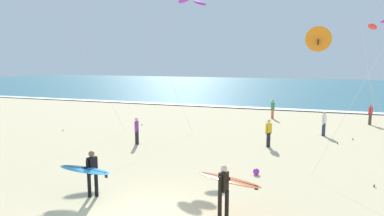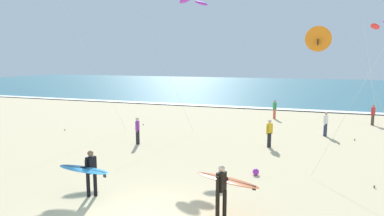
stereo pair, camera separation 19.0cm
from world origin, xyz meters
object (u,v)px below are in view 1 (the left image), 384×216
(bystander_yellow_top, at_px, (269,133))
(bystander_red_top, at_px, (370,114))
(kite_delta_amber_distant, at_px, (319,40))
(surfer_lead, at_px, (88,170))
(bystander_white_top, at_px, (324,124))
(bystander_purple_top, at_px, (137,131))
(surfer_trailing, at_px, (226,184))
(kite_arc_emerald_far, at_px, (192,0))
(bystander_green_top, at_px, (273,109))
(beach_ball, at_px, (256,172))

(bystander_yellow_top, height_order, bystander_red_top, same)
(kite_delta_amber_distant, xyz_separation_m, bystander_yellow_top, (-2.28, 4.51, -4.88))
(bystander_yellow_top, bearing_deg, surfer_lead, -119.21)
(bystander_red_top, bearing_deg, bystander_white_top, -124.28)
(bystander_purple_top, bearing_deg, surfer_trailing, -45.83)
(bystander_white_top, bearing_deg, kite_arc_emerald_far, -165.54)
(bystander_white_top, height_order, bystander_green_top, same)
(kite_arc_emerald_far, height_order, kite_delta_amber_distant, kite_arc_emerald_far)
(bystander_red_top, bearing_deg, bystander_purple_top, -141.61)
(surfer_lead, distance_m, bystander_yellow_top, 10.73)
(surfer_lead, height_order, bystander_red_top, surfer_lead)
(surfer_lead, relative_size, beach_ball, 8.30)
(surfer_lead, bearing_deg, bystander_green_top, 76.58)
(kite_delta_amber_distant, height_order, bystander_green_top, kite_delta_amber_distant)
(surfer_lead, xyz_separation_m, beach_ball, (5.25, 4.45, -0.91))
(bystander_purple_top, bearing_deg, bystander_yellow_top, 14.09)
(beach_ball, bearing_deg, surfer_trailing, -95.10)
(surfer_lead, height_order, bystander_yellow_top, surfer_lead)
(kite_delta_amber_distant, height_order, beach_ball, kite_delta_amber_distant)
(bystander_yellow_top, relative_size, bystander_green_top, 1.00)
(kite_arc_emerald_far, distance_m, kite_delta_amber_distant, 10.31)
(bystander_yellow_top, bearing_deg, bystander_purple_top, -165.91)
(bystander_white_top, relative_size, bystander_green_top, 1.00)
(surfer_trailing, height_order, bystander_red_top, surfer_trailing)
(bystander_white_top, height_order, beach_ball, bystander_white_top)
(surfer_trailing, height_order, bystander_yellow_top, surfer_trailing)
(bystander_green_top, bearing_deg, surfer_lead, -103.42)
(kite_arc_emerald_far, relative_size, bystander_purple_top, 5.66)
(bystander_white_top, bearing_deg, surfer_trailing, -104.71)
(bystander_white_top, distance_m, beach_ball, 9.52)
(beach_ball, bearing_deg, kite_delta_amber_distant, 10.32)
(bystander_white_top, bearing_deg, bystander_purple_top, -150.53)
(bystander_yellow_top, bearing_deg, bystander_green_top, 94.13)
(kite_delta_amber_distant, distance_m, bystander_green_top, 15.28)
(bystander_purple_top, height_order, beach_ball, bystander_purple_top)
(surfer_trailing, height_order, kite_delta_amber_distant, kite_delta_amber_distant)
(bystander_green_top, distance_m, beach_ball, 14.61)
(kite_arc_emerald_far, height_order, bystander_yellow_top, kite_arc_emerald_far)
(bystander_green_top, bearing_deg, bystander_red_top, -3.35)
(bystander_yellow_top, height_order, beach_ball, bystander_yellow_top)
(bystander_white_top, relative_size, bystander_purple_top, 1.00)
(bystander_red_top, height_order, bystander_purple_top, same)
(kite_arc_emerald_far, bearing_deg, surfer_trailing, -66.16)
(surfer_lead, xyz_separation_m, bystander_green_top, (4.54, 19.03, -0.24))
(bystander_purple_top, bearing_deg, bystander_red_top, 38.39)
(surfer_trailing, distance_m, bystander_green_top, 18.74)
(bystander_red_top, bearing_deg, bystander_green_top, 176.65)
(bystander_purple_top, bearing_deg, bystander_white_top, 29.47)
(surfer_trailing, xyz_separation_m, bystander_white_top, (3.45, 13.13, -0.23))
(beach_ball, bearing_deg, bystander_green_top, 92.81)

